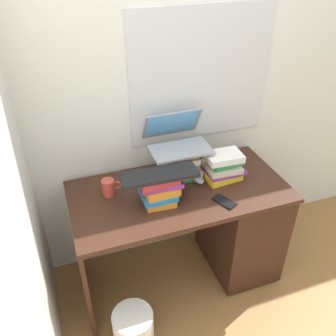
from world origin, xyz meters
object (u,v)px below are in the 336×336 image
laptop (177,138)px  book_stack_tall (180,164)px  book_stack_side (224,166)px  mug (109,187)px  cell_phone (224,202)px  computer_mouse (198,179)px  keyboard (160,175)px  book_stack_keyboard_riser (159,189)px  desk (225,222)px  wastebasket (134,330)px

laptop → book_stack_tall: bearing=-89.9°
book_stack_side → mug: (-0.70, 0.07, -0.04)m
cell_phone → computer_mouse: bearing=78.2°
book_stack_tall → keyboard: size_ratio=0.58×
book_stack_keyboard_riser → computer_mouse: book_stack_keyboard_riser is taller
book_stack_side → book_stack_keyboard_riser: bearing=-168.2°
cell_phone → book_stack_tall: bearing=90.0°
desk → book_stack_side: book_stack_side is taller
wastebasket → cell_phone: bearing=18.4°
computer_mouse → mug: (-0.54, 0.05, 0.03)m
book_stack_keyboard_riser → desk: bearing=4.3°
desk → book_stack_tall: book_stack_tall is taller
keyboard → wastebasket: bearing=-127.1°
laptop → wastebasket: bearing=-129.0°
cell_phone → keyboard: bearing=133.9°
book_stack_keyboard_riser → laptop: bearing=51.4°
desk → laptop: laptop is taller
book_stack_tall → book_stack_side: size_ratio=0.99×
laptop → mug: 0.49m
book_stack_keyboard_riser → wastebasket: 0.81m
book_stack_keyboard_riser → computer_mouse: (0.28, 0.10, -0.07)m
book_stack_tall → mug: book_stack_tall is taller
book_stack_tall → laptop: laptop is taller
book_stack_tall → wastebasket: 0.99m
book_stack_keyboard_riser → laptop: size_ratio=0.69×
book_stack_keyboard_riser → cell_phone: 0.37m
desk → book_stack_side: size_ratio=5.21×
mug → desk: bearing=-9.7°
cell_phone → laptop: bearing=86.2°
book_stack_keyboard_riser → keyboard: 0.10m
book_stack_tall → keyboard: 0.28m
book_stack_tall → book_stack_side: 0.27m
computer_mouse → keyboard: bearing=-159.1°
wastebasket → keyboard: bearing=50.3°
book_stack_keyboard_riser → cell_phone: book_stack_keyboard_riser is taller
wastebasket → computer_mouse: bearing=38.3°
book_stack_keyboard_riser → keyboard: keyboard is taller
book_stack_tall → computer_mouse: 0.14m
book_stack_tall → laptop: 0.15m
book_stack_keyboard_riser → wastebasket: book_stack_keyboard_riser is taller
cell_phone → desk: bearing=27.5°
book_stack_side → wastebasket: (-0.72, -0.43, -0.69)m
cell_phone → wastebasket: (-0.61, -0.20, -0.61)m
desk → book_stack_tall: bearing=152.0°
desk → computer_mouse: computer_mouse is taller
book_stack_tall → book_stack_keyboard_riser: size_ratio=1.00×
book_stack_side → computer_mouse: size_ratio=2.37×
desk → computer_mouse: (-0.18, 0.07, 0.35)m
keyboard → mug: (-0.26, 0.16, -0.13)m
book_stack_side → laptop: bearing=149.1°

